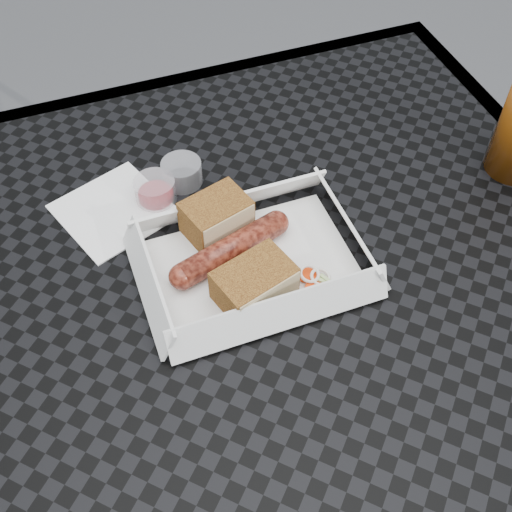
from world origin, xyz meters
The scene contains 10 objects.
ground centered at (0.00, 0.00, 0.00)m, with size 60.00×60.00×0.00m, color #4C4C4F.
patio_table centered at (0.00, 0.00, 0.67)m, with size 0.80×0.80×0.74m.
food_tray centered at (-0.03, 0.02, 0.75)m, with size 0.22×0.15×0.00m, color white.
bratwurst centered at (-0.04, 0.04, 0.76)m, with size 0.15×0.07×0.03m.
bread_near centered at (-0.05, 0.08, 0.77)m, with size 0.07×0.05×0.05m, color brown.
bread_far centered at (-0.04, -0.02, 0.77)m, with size 0.08×0.05×0.04m, color brown.
veg_garnish centered at (0.03, -0.03, 0.75)m, with size 0.03×0.03×0.00m.
napkin centered at (-0.15, 0.16, 0.75)m, with size 0.12×0.12×0.00m, color white.
condiment_cup_sauce centered at (-0.10, 0.16, 0.76)m, with size 0.05×0.05×0.03m, color maroon.
condiment_cup_empty centered at (-0.06, 0.18, 0.76)m, with size 0.05×0.05×0.03m, color silver.
Camera 1 is at (-0.18, -0.39, 1.31)m, focal length 45.00 mm.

